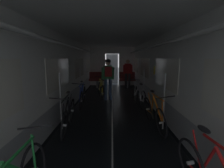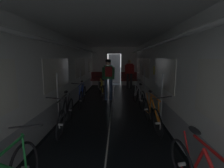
# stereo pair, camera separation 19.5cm
# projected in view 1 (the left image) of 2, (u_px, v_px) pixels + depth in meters

# --- Properties ---
(train_car_shell) EXTENTS (3.14, 12.34, 2.57)m
(train_car_shell) POSITION_uv_depth(u_px,v_px,m) (112.00, 60.00, 5.41)
(train_car_shell) COLOR black
(train_car_shell) RESTS_ON ground
(bench_seat_far_left) EXTENTS (0.98, 0.51, 0.95)m
(bench_seat_far_left) POSITION_uv_depth(u_px,v_px,m) (97.00, 78.00, 10.01)
(bench_seat_far_left) COLOR gray
(bench_seat_far_left) RESTS_ON ground
(bench_seat_far_right) EXTENTS (0.98, 0.51, 0.95)m
(bench_seat_far_right) POSITION_uv_depth(u_px,v_px,m) (127.00, 78.00, 10.01)
(bench_seat_far_right) COLOR gray
(bench_seat_far_right) RESTS_ON ground
(bicycle_orange) EXTENTS (0.45, 1.69, 0.95)m
(bicycle_orange) POSITION_uv_depth(u_px,v_px,m) (154.00, 113.00, 4.22)
(bicycle_orange) COLOR black
(bicycle_orange) RESTS_ON ground
(bicycle_blue) EXTENTS (0.44, 1.69, 0.95)m
(bicycle_blue) POSITION_uv_depth(u_px,v_px,m) (82.00, 96.00, 6.11)
(bicycle_blue) COLOR black
(bicycle_blue) RESTS_ON ground
(bicycle_silver) EXTENTS (0.45, 1.69, 0.95)m
(bicycle_silver) POSITION_uv_depth(u_px,v_px,m) (138.00, 96.00, 6.18)
(bicycle_silver) COLOR black
(bicycle_silver) RESTS_ON ground
(bicycle_black) EXTENTS (0.44, 1.69, 0.95)m
(bicycle_black) POSITION_uv_depth(u_px,v_px,m) (68.00, 115.00, 4.08)
(bicycle_black) COLOR black
(bicycle_black) RESTS_ON ground
(person_cyclist_aisle) EXTENTS (0.55, 0.42, 1.73)m
(person_cyclist_aisle) POSITION_uv_depth(u_px,v_px,m) (108.00, 75.00, 6.94)
(person_cyclist_aisle) COLOR #384C75
(person_cyclist_aisle) RESTS_ON ground
(bicycle_yellow_in_aisle) EXTENTS (0.51, 1.66, 0.94)m
(bicycle_yellow_in_aisle) POSITION_uv_depth(u_px,v_px,m) (101.00, 90.00, 7.31)
(bicycle_yellow_in_aisle) COLOR black
(bicycle_yellow_in_aisle) RESTS_ON ground
(person_standing_near_bench) EXTENTS (0.53, 0.23, 1.69)m
(person_standing_near_bench) POSITION_uv_depth(u_px,v_px,m) (128.00, 72.00, 9.58)
(person_standing_near_bench) COLOR #2D2D33
(person_standing_near_bench) RESTS_ON ground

